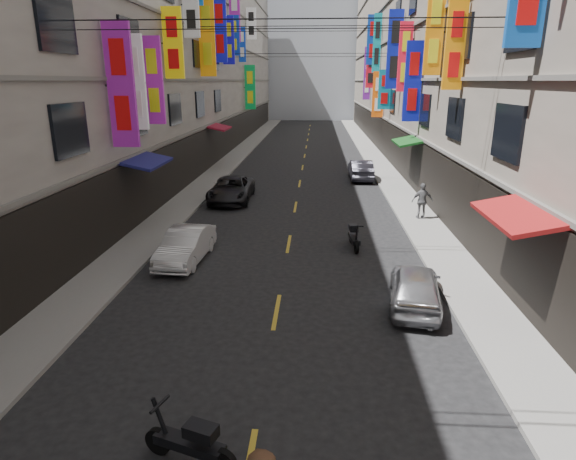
# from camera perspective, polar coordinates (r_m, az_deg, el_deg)

# --- Properties ---
(sidewalk_left) EXTENTS (2.00, 90.00, 0.12)m
(sidewalk_left) POSITION_cam_1_polar(r_m,az_deg,el_deg) (37.64, -7.52, 7.53)
(sidewalk_left) COLOR slate
(sidewalk_left) RESTS_ON ground
(sidewalk_right) EXTENTS (2.00, 90.00, 0.12)m
(sidewalk_right) POSITION_cam_1_polar(r_m,az_deg,el_deg) (37.29, 11.06, 7.27)
(sidewalk_right) COLOR slate
(sidewalk_right) RESTS_ON ground
(building_row_left) EXTENTS (10.14, 90.00, 19.00)m
(building_row_left) POSITION_cam_1_polar(r_m,az_deg,el_deg) (38.83, -17.45, 21.20)
(building_row_left) COLOR gray
(building_row_left) RESTS_ON ground
(building_row_right) EXTENTS (10.14, 90.00, 19.00)m
(building_row_right) POSITION_cam_1_polar(r_m,az_deg,el_deg) (38.16, 21.52, 20.90)
(building_row_right) COLOR gray
(building_row_right) RESTS_ON ground
(haze_block) EXTENTS (18.00, 8.00, 22.00)m
(haze_block) POSITION_cam_1_polar(r_m,az_deg,el_deg) (86.56, 2.90, 20.34)
(haze_block) COLOR #A4ABB7
(haze_block) RESTS_ON ground
(shop_signage) EXTENTS (14.00, 55.00, 11.79)m
(shop_signage) POSITION_cam_1_polar(r_m,az_deg,el_deg) (30.25, 1.39, 22.44)
(shop_signage) COLOR #0F29B3
(shop_signage) RESTS_ON ground
(street_awnings) EXTENTS (13.99, 35.20, 0.41)m
(street_awnings) POSITION_cam_1_polar(r_m,az_deg,el_deg) (20.83, -3.08, 8.05)
(street_awnings) COLOR #134A25
(street_awnings) RESTS_ON ground
(overhead_cables) EXTENTS (14.00, 38.04, 1.24)m
(overhead_cables) POSITION_cam_1_polar(r_m,az_deg,el_deg) (24.58, 0.99, 23.04)
(overhead_cables) COLOR black
(overhead_cables) RESTS_ON ground
(lane_markings) EXTENTS (0.12, 80.20, 0.01)m
(lane_markings) POSITION_cam_1_polar(r_m,az_deg,el_deg) (34.04, 1.57, 6.56)
(lane_markings) COLOR gold
(lane_markings) RESTS_ON ground
(scooter_crossing) EXTENTS (1.74, 0.78, 1.14)m
(scooter_crossing) POSITION_cam_1_polar(r_m,az_deg,el_deg) (9.09, -11.45, -23.48)
(scooter_crossing) COLOR black
(scooter_crossing) RESTS_ON ground
(scooter_far_right) EXTENTS (0.50, 1.80, 1.14)m
(scooter_far_right) POSITION_cam_1_polar(r_m,az_deg,el_deg) (19.13, 7.83, -0.81)
(scooter_far_right) COLOR black
(scooter_far_right) RESTS_ON ground
(car_left_mid) EXTENTS (1.52, 3.76, 1.22)m
(car_left_mid) POSITION_cam_1_polar(r_m,az_deg,el_deg) (17.86, -12.03, -1.80)
(car_left_mid) COLOR silver
(car_left_mid) RESTS_ON ground
(car_left_far) EXTENTS (2.20, 4.68, 1.29)m
(car_left_far) POSITION_cam_1_polar(r_m,az_deg,el_deg) (26.57, -6.73, 4.80)
(car_left_far) COLOR black
(car_left_far) RESTS_ON ground
(car_right_mid) EXTENTS (1.99, 3.77, 1.22)m
(car_right_mid) POSITION_cam_1_polar(r_m,az_deg,el_deg) (14.54, 14.84, -6.49)
(car_right_mid) COLOR #A4A4A8
(car_right_mid) RESTS_ON ground
(car_right_far) EXTENTS (1.46, 4.03, 1.32)m
(car_right_far) POSITION_cam_1_polar(r_m,az_deg,el_deg) (32.65, 8.59, 7.08)
(car_right_far) COLOR #26252C
(car_right_far) RESTS_ON ground
(pedestrian_rfar) EXTENTS (1.03, 0.64, 1.68)m
(pedestrian_rfar) POSITION_cam_1_polar(r_m,az_deg,el_deg) (23.35, 15.63, 3.34)
(pedestrian_rfar) COLOR slate
(pedestrian_rfar) RESTS_ON sidewalk_right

